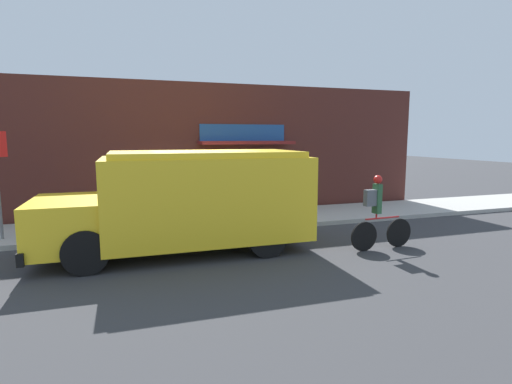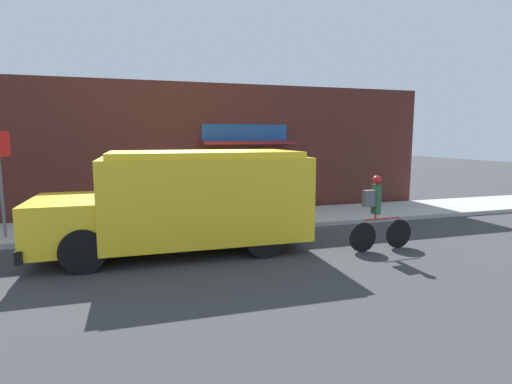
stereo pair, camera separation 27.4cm
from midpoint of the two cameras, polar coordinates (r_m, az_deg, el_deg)
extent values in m
plane|color=#38383A|center=(10.49, -6.66, -6.12)|extent=(70.00, 70.00, 0.00)
cube|color=#ADAAA3|center=(11.68, -7.80, -4.38)|extent=(28.00, 2.51, 0.13)
cube|color=#4C231E|center=(12.85, -9.03, 5.91)|extent=(16.73, 0.18, 4.22)
cube|color=#1E4C93|center=(13.13, -0.92, 8.25)|extent=(2.86, 0.05, 0.63)
cube|color=maroon|center=(12.74, -0.40, 7.07)|extent=(3.00, 0.85, 0.10)
cube|color=yellow|center=(9.00, -6.51, -0.70)|extent=(4.39, 2.34, 1.80)
cube|color=yellow|center=(9.03, -24.67, -3.94)|extent=(1.38, 2.12, 0.99)
cube|color=yellow|center=(8.91, -6.61, 5.42)|extent=(4.04, 2.16, 0.12)
cube|color=black|center=(9.23, -28.46, -6.44)|extent=(0.15, 2.25, 0.24)
cube|color=red|center=(10.24, -14.52, 0.65)|extent=(0.03, 0.44, 0.44)
cylinder|color=black|center=(10.02, -21.44, -4.81)|extent=(0.85, 0.27, 0.84)
cylinder|color=black|center=(8.11, -22.59, -7.78)|extent=(0.85, 0.27, 0.84)
cylinder|color=black|center=(10.32, -1.39, -3.90)|extent=(0.85, 0.27, 0.84)
cylinder|color=black|center=(8.48, 2.12, -6.50)|extent=(0.85, 0.27, 0.84)
cylinder|color=black|center=(9.78, 20.45, -5.60)|extent=(0.67, 0.07, 0.67)
cylinder|color=black|center=(9.19, 15.84, -6.24)|extent=(0.67, 0.07, 0.67)
cylinder|color=red|center=(9.40, 18.32, -3.64)|extent=(0.92, 0.08, 0.04)
cylinder|color=red|center=(9.28, 17.51, -3.37)|extent=(0.04, 0.04, 0.12)
cube|color=#2D5B38|center=(9.22, 17.61, -0.99)|extent=(0.13, 0.21, 0.66)
sphere|color=red|center=(9.16, 17.72, 1.67)|extent=(0.19, 0.19, 0.19)
cube|color=#565B60|center=(9.10, 16.67, -0.87)|extent=(0.27, 0.15, 0.36)
cylinder|color=slate|center=(11.16, -32.05, 0.97)|extent=(0.07, 0.07, 2.59)
cylinder|color=#2D5138|center=(12.15, -5.43, -1.78)|extent=(0.60, 0.60, 0.74)
cylinder|color=black|center=(12.09, -5.45, 0.04)|extent=(0.61, 0.61, 0.04)
camera|label=1|loc=(0.14, -89.25, 0.10)|focal=28.00mm
camera|label=2|loc=(0.14, 90.75, -0.10)|focal=28.00mm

